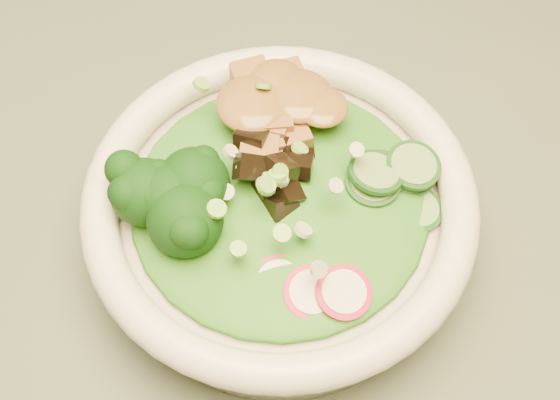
{
  "coord_description": "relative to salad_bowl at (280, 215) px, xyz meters",
  "views": [
    {
      "loc": [
        0.23,
        -0.14,
        1.2
      ],
      "look_at": [
        0.24,
        0.1,
        0.8
      ],
      "focal_mm": 50.0,
      "sensor_mm": 36.0,
      "label": 1
    }
  ],
  "objects": [
    {
      "name": "broccoli_florets",
      "position": [
        -0.06,
        -0.01,
        0.03
      ],
      "size": [
        0.08,
        0.08,
        0.04
      ],
      "primitive_type": null,
      "rotation": [
        0.0,
        0.0,
        0.22
      ],
      "color": "black",
      "rests_on": "salad_bowl"
    },
    {
      "name": "radish_slices",
      "position": [
        0.01,
        -0.06,
        0.02
      ],
      "size": [
        0.1,
        0.06,
        0.02
      ],
      "primitive_type": null,
      "rotation": [
        0.0,
        0.0,
        0.22
      ],
      "color": "#AD0D33",
      "rests_on": "salad_bowl"
    },
    {
      "name": "salad_bowl",
      "position": [
        0.0,
        0.0,
        0.0
      ],
      "size": [
        0.24,
        0.24,
        0.06
      ],
      "rotation": [
        0.0,
        0.0,
        0.22
      ],
      "color": "white",
      "rests_on": "dining_table"
    },
    {
      "name": "lettuce_bed",
      "position": [
        -0.0,
        0.0,
        0.02
      ],
      "size": [
        0.18,
        0.18,
        0.02
      ],
      "primitive_type": "ellipsoid",
      "color": "#216615",
      "rests_on": "salad_bowl"
    },
    {
      "name": "cucumber_slices",
      "position": [
        0.06,
        0.0,
        0.03
      ],
      "size": [
        0.07,
        0.07,
        0.03
      ],
      "primitive_type": null,
      "rotation": [
        0.0,
        0.0,
        0.22
      ],
      "color": "#7FA55B",
      "rests_on": "salad_bowl"
    },
    {
      "name": "tofu_cubes",
      "position": [
        -0.0,
        0.06,
        0.03
      ],
      "size": [
        0.09,
        0.07,
        0.03
      ],
      "primitive_type": null,
      "rotation": [
        0.0,
        0.0,
        0.22
      ],
      "color": "olive",
      "rests_on": "salad_bowl"
    },
    {
      "name": "scallion_garnish",
      "position": [
        -0.0,
        0.0,
        0.04
      ],
      "size": [
        0.17,
        0.17,
        0.02
      ],
      "primitive_type": null,
      "color": "#7EC144",
      "rests_on": "salad_bowl"
    },
    {
      "name": "mushroom_heap",
      "position": [
        -0.0,
        0.01,
        0.03
      ],
      "size": [
        0.07,
        0.07,
        0.04
      ],
      "primitive_type": null,
      "rotation": [
        0.0,
        0.0,
        0.22
      ],
      "color": "black",
      "rests_on": "salad_bowl"
    },
    {
      "name": "peanut_sauce",
      "position": [
        -0.0,
        0.06,
        0.04
      ],
      "size": [
        0.06,
        0.05,
        0.01
      ],
      "primitive_type": "ellipsoid",
      "color": "brown",
      "rests_on": "tofu_cubes"
    }
  ]
}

